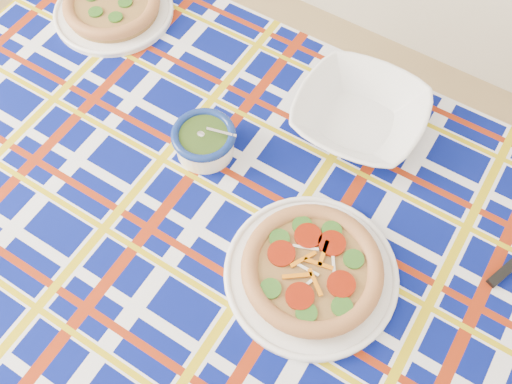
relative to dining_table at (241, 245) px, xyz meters
The scene contains 6 objects.
dining_table is the anchor object (origin of this frame).
tablecloth 0.03m from the dining_table, 97.13° to the right, with size 1.75×1.10×0.11m, color #050E61, non-canonical shape.
main_focaccia_plate 0.21m from the dining_table, ahead, with size 0.35×0.35×0.07m, color olive, non-canonical shape.
pesto_bowl 0.24m from the dining_table, 145.08° to the left, with size 0.14×0.14×0.08m, color #1E340E, non-canonical shape.
serving_bowl 0.39m from the dining_table, 77.44° to the left, with size 0.29×0.29×0.07m, color white.
second_focaccia_plate 0.71m from the dining_table, 151.02° to the left, with size 0.32×0.32×0.06m, color olive, non-canonical shape.
Camera 1 is at (0.37, 0.14, 1.86)m, focal length 40.00 mm.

